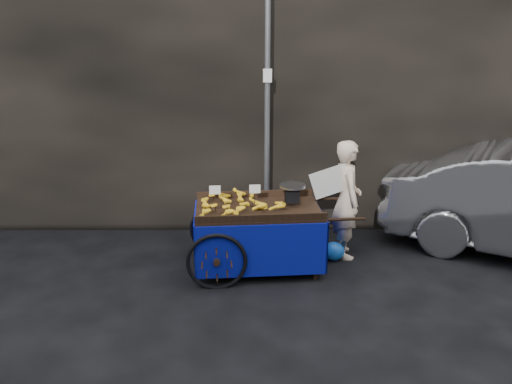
{
  "coord_description": "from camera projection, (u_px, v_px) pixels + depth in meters",
  "views": [
    {
      "loc": [
        0.1,
        -5.69,
        2.97
      ],
      "look_at": [
        0.14,
        0.5,
        0.98
      ],
      "focal_mm": 35.0,
      "sensor_mm": 36.0,
      "label": 1
    }
  ],
  "objects": [
    {
      "name": "vendor",
      "position": [
        347.0,
        199.0,
        6.72
      ],
      "size": [
        0.76,
        0.63,
        1.62
      ],
      "rotation": [
        0.0,
        0.0,
        1.68
      ],
      "color": "beige",
      "rests_on": "ground"
    },
    {
      "name": "plastic_bag",
      "position": [
        334.0,
        251.0,
        6.76
      ],
      "size": [
        0.29,
        0.23,
        0.26
      ],
      "primitive_type": "ellipsoid",
      "color": "blue",
      "rests_on": "ground"
    },
    {
      "name": "building_wall",
      "position": [
        271.0,
        62.0,
        8.03
      ],
      "size": [
        13.5,
        2.0,
        5.0
      ],
      "color": "black",
      "rests_on": "ground"
    },
    {
      "name": "banana_cart",
      "position": [
        254.0,
        215.0,
        6.38
      ],
      "size": [
        2.27,
        1.2,
        1.2
      ],
      "rotation": [
        0.0,
        0.0,
        0.08
      ],
      "color": "black",
      "rests_on": "ground"
    },
    {
      "name": "ground",
      "position": [
        245.0,
        277.0,
        6.32
      ],
      "size": [
        80.0,
        80.0,
        0.0
      ],
      "primitive_type": "plane",
      "color": "black",
      "rests_on": "ground"
    },
    {
      "name": "street_pole",
      "position": [
        267.0,
        104.0,
        6.94
      ],
      "size": [
        0.12,
        0.1,
        4.0
      ],
      "color": "slate",
      "rests_on": "ground"
    }
  ]
}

